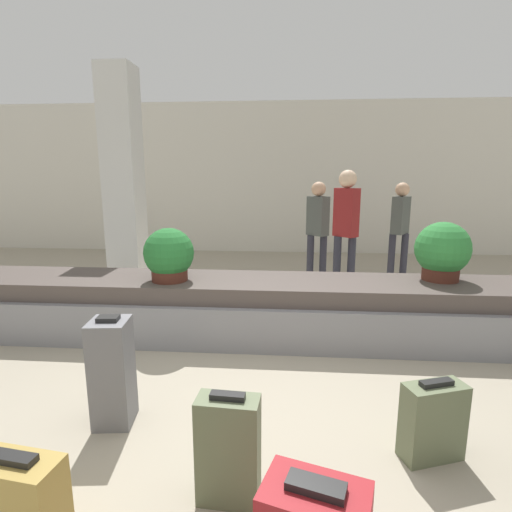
# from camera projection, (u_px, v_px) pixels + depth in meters

# --- Properties ---
(ground_plane) EXTENTS (18.00, 18.00, 0.00)m
(ground_plane) POSITION_uv_depth(u_px,v_px,m) (239.00, 418.00, 2.81)
(ground_plane) COLOR #9E937F
(back_wall) EXTENTS (18.00, 0.06, 3.20)m
(back_wall) POSITION_uv_depth(u_px,v_px,m) (274.00, 179.00, 8.62)
(back_wall) COLOR beige
(back_wall) RESTS_ON ground_plane
(carousel) EXTENTS (7.44, 0.97, 0.61)m
(carousel) POSITION_uv_depth(u_px,v_px,m) (256.00, 309.00, 4.22)
(carousel) COLOR gray
(carousel) RESTS_ON ground_plane
(pillar) EXTENTS (0.48, 0.48, 3.20)m
(pillar) POSITION_uv_depth(u_px,v_px,m) (124.00, 181.00, 5.86)
(pillar) COLOR silver
(pillar) RESTS_ON ground_plane
(suitcase_0) EXTENTS (0.40, 0.27, 0.50)m
(suitcase_0) POSITION_uv_depth(u_px,v_px,m) (433.00, 421.00, 2.38)
(suitcase_0) COLOR #5B6647
(suitcase_0) RESTS_ON ground_plane
(suitcase_1) EXTENTS (0.28, 0.29, 0.77)m
(suitcase_1) POSITION_uv_depth(u_px,v_px,m) (112.00, 372.00, 2.70)
(suitcase_1) COLOR slate
(suitcase_1) RESTS_ON ground_plane
(suitcase_3) EXTENTS (0.42, 0.24, 0.54)m
(suitcase_3) POSITION_uv_depth(u_px,v_px,m) (19.00, 512.00, 1.71)
(suitcase_3) COLOR #A3843D
(suitcase_3) RESTS_ON ground_plane
(suitcase_4) EXTENTS (0.33, 0.18, 0.61)m
(suitcase_4) POSITION_uv_depth(u_px,v_px,m) (228.00, 450.00, 2.05)
(suitcase_4) COLOR #5B6647
(suitcase_4) RESTS_ON ground_plane
(potted_plant_0) EXTENTS (0.51, 0.51, 0.54)m
(potted_plant_0) POSITION_uv_depth(u_px,v_px,m) (169.00, 256.00, 4.07)
(potted_plant_0) COLOR #4C2319
(potted_plant_0) RESTS_ON carousel
(potted_plant_1) EXTENTS (0.55, 0.55, 0.60)m
(potted_plant_1) POSITION_uv_depth(u_px,v_px,m) (442.00, 251.00, 4.08)
(potted_plant_1) COLOR #4C2319
(potted_plant_1) RESTS_ON carousel
(traveler_0) EXTENTS (0.35, 0.35, 1.75)m
(traveler_0) POSITION_uv_depth(u_px,v_px,m) (346.00, 221.00, 5.53)
(traveler_0) COLOR #282833
(traveler_0) RESTS_ON ground_plane
(traveler_1) EXTENTS (0.35, 0.35, 1.58)m
(traveler_1) POSITION_uv_depth(u_px,v_px,m) (318.00, 224.00, 6.18)
(traveler_1) COLOR #282833
(traveler_1) RESTS_ON ground_plane
(traveler_2) EXTENTS (0.34, 0.36, 1.57)m
(traveler_2) POSITION_uv_depth(u_px,v_px,m) (400.00, 223.00, 6.40)
(traveler_2) COLOR #282833
(traveler_2) RESTS_ON ground_plane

